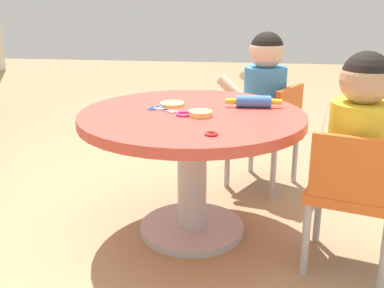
{
  "coord_description": "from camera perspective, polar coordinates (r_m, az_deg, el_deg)",
  "views": [
    {
      "loc": [
        -1.77,
        -0.22,
        0.97
      ],
      "look_at": [
        0.0,
        0.0,
        0.39
      ],
      "focal_mm": 43.85,
      "sensor_mm": 36.0,
      "label": 1
    }
  ],
  "objects": [
    {
      "name": "child_chair_right",
      "position": [
        2.4,
        9.37,
        1.73
      ],
      "size": [
        0.41,
        0.41,
        0.54
      ],
      "color": "#B7B7BC",
      "rests_on": "ground"
    },
    {
      "name": "rolling_pin",
      "position": [
        1.93,
        7.48,
        5.15
      ],
      "size": [
        0.06,
        0.23,
        0.05
      ],
      "color": "#3F72CC",
      "rests_on": "craft_table"
    },
    {
      "name": "child_chair_left",
      "position": [
        1.73,
        18.89,
        -5.59
      ],
      "size": [
        0.37,
        0.37,
        0.54
      ],
      "color": "#B7B7BC",
      "rests_on": "ground"
    },
    {
      "name": "playdough_blob_0",
      "position": [
        1.78,
        1.04,
        3.72
      ],
      "size": [
        0.09,
        0.09,
        0.02
      ],
      "primitive_type": "cylinder",
      "color": "#F2CC72",
      "rests_on": "craft_table"
    },
    {
      "name": "cookie_cutter_0",
      "position": [
        1.55,
        2.37,
        1.27
      ],
      "size": [
        0.05,
        0.05,
        0.01
      ],
      "primitive_type": "torus",
      "color": "red",
      "rests_on": "craft_table"
    },
    {
      "name": "craft_table",
      "position": [
        1.88,
        -0.0,
        0.19
      ],
      "size": [
        0.89,
        0.89,
        0.52
      ],
      "color": "silver",
      "rests_on": "ground"
    },
    {
      "name": "cookie_cutter_1",
      "position": [
        1.8,
        -0.91,
        3.69
      ],
      "size": [
        0.07,
        0.07,
        0.01
      ],
      "primitive_type": "torus",
      "color": "#D83FA5",
      "rests_on": "craft_table"
    },
    {
      "name": "ground_plane",
      "position": [
        2.03,
        -0.0,
        -10.5
      ],
      "size": [
        10.0,
        10.0,
        0.0
      ],
      "primitive_type": "plane",
      "color": "tan"
    },
    {
      "name": "seated_child_left",
      "position": [
        1.7,
        19.8,
        1.95
      ],
      "size": [
        0.41,
        0.36,
        0.51
      ],
      "color": "#3F4772",
      "rests_on": "ground"
    },
    {
      "name": "playdough_blob_1",
      "position": [
        1.96,
        -2.44,
        4.89
      ],
      "size": [
        0.1,
        0.1,
        0.01
      ],
      "primitive_type": "cylinder",
      "color": "#F2CC72",
      "rests_on": "craft_table"
    },
    {
      "name": "seated_child_right",
      "position": [
        2.37,
        8.78,
        7.16
      ],
      "size": [
        0.4,
        0.43,
        0.51
      ],
      "color": "#3F4772",
      "rests_on": "ground"
    },
    {
      "name": "craft_scissors",
      "position": [
        1.89,
        -3.95,
        4.28
      ],
      "size": [
        0.12,
        0.14,
        0.01
      ],
      "color": "silver",
      "rests_on": "craft_table"
    }
  ]
}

